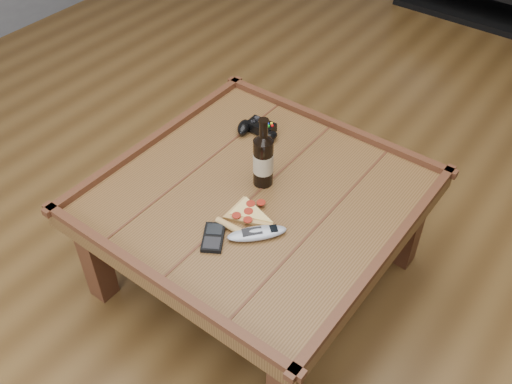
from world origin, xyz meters
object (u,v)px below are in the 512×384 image
Objects in this scene: coffee_table at (257,205)px; remote_control at (257,233)px; beer_bottle at (263,159)px; pizza_slice at (246,215)px; game_controller at (258,130)px; smartphone at (213,237)px.

coffee_table is 0.22m from remote_control.
beer_bottle is 1.13× the size of pizza_slice.
game_controller is 0.78× the size of pizza_slice.
game_controller reaches higher than remote_control.
coffee_table is at bearing 62.19° from smartphone.
remote_control is (0.10, 0.09, 0.01)m from smartphone.
remote_control is (0.32, -0.42, -0.01)m from game_controller.
beer_bottle is 0.21m from pizza_slice.
coffee_table is 3.83× the size of beer_bottle.
beer_bottle reaches higher than smartphone.
smartphone is at bearing -83.62° from beer_bottle.
beer_bottle is at bearing 163.91° from remote_control.
game_controller reaches higher than coffee_table.
pizza_slice is at bearing 48.58° from smartphone.
remote_control is (0.08, -0.05, 0.01)m from pizza_slice.
remote_control reaches higher than pizza_slice.
beer_bottle is 1.98× the size of smartphone.
pizza_slice is at bearing -59.54° from game_controller.
pizza_slice is 1.30× the size of remote_control.
beer_bottle reaches higher than game_controller.
beer_bottle reaches higher than pizza_slice.
smartphone is (0.21, -0.52, -0.02)m from game_controller.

